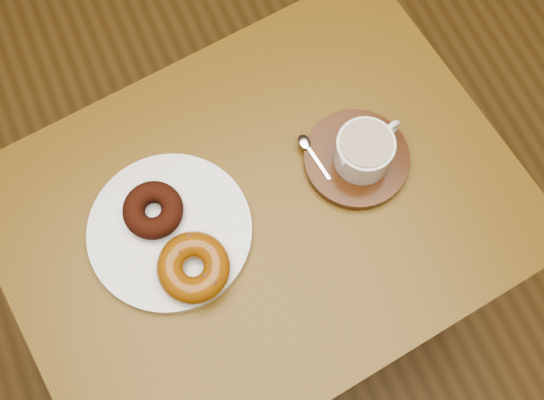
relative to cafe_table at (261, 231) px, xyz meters
name	(u,v)px	position (x,y,z in m)	size (l,w,h in m)	color
cafe_table	(261,231)	(0.00, 0.00, 0.00)	(0.86, 0.69, 0.75)	brown
donut_plate	(170,231)	(-0.14, 0.02, 0.13)	(0.25, 0.25, 0.02)	silver
donut_cinnamon	(153,210)	(-0.15, 0.05, 0.15)	(0.09, 0.09, 0.03)	black
donut_caramel	(193,267)	(-0.13, -0.05, 0.15)	(0.13, 0.13, 0.04)	brown
saucer	(356,159)	(0.17, 0.01, 0.13)	(0.17, 0.17, 0.02)	#351807
coffee_cup	(365,150)	(0.18, 0.01, 0.17)	(0.12, 0.09, 0.06)	silver
teaspoon	(307,146)	(0.11, 0.06, 0.14)	(0.02, 0.09, 0.01)	silver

